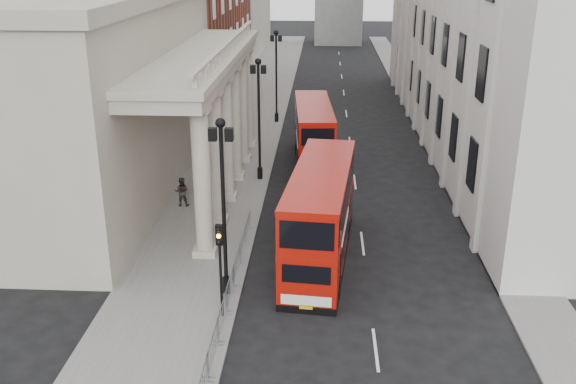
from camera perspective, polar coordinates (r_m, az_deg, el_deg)
The scene contains 15 objects.
ground at distance 26.88m, azimuth -5.42°, elevation -13.35°, with size 260.00×260.00×0.00m, color black.
sidewalk_west at distance 54.53m, azimuth -4.00°, elevation 4.69°, with size 6.00×140.00×0.12m, color slate.
sidewalk_east at distance 54.99m, azimuth 13.37°, elevation 4.31°, with size 3.00×140.00×0.12m, color slate.
kerb at distance 54.24m, azimuth -0.90°, elevation 4.66°, with size 0.20×140.00×0.14m, color slate.
portico_building at distance 43.40m, azimuth -16.14°, elevation 7.87°, with size 9.00×28.00×12.00m, color #9F9986.
lamp_post_south at distance 28.23m, azimuth -5.79°, elevation -0.39°, with size 1.05×0.44×8.32m.
lamp_post_mid at distance 43.42m, azimuth -2.60°, elevation 7.19°, with size 1.05×0.44×8.32m.
lamp_post_north at distance 59.04m, azimuth -1.05°, elevation 10.79°, with size 1.05×0.44×8.32m.
traffic_light at distance 27.10m, azimuth -6.08°, elevation -5.49°, with size 0.28×0.33×4.30m.
crowd_barriers at distance 28.44m, azimuth -5.52°, elevation -9.70°, with size 0.50×18.75×1.10m.
bus_near at distance 32.53m, azimuth 2.90°, elevation -1.92°, with size 3.79×11.42×4.84m.
bus_far at distance 47.59m, azimuth 2.28°, elevation 5.22°, with size 3.23×10.59×4.51m.
pedestrian_a at distance 41.30m, azimuth -6.01°, elevation 0.61°, with size 0.59×0.39×1.62m, color black.
pedestrian_b at distance 40.19m, azimuth -9.43°, elevation 0.03°, with size 0.89×0.70×1.84m, color black.
pedestrian_c at distance 47.26m, azimuth -5.58°, elevation 3.29°, with size 0.85×0.55×1.73m, color black.
Camera 1 is at (3.70, -22.02, 14.98)m, focal length 40.00 mm.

